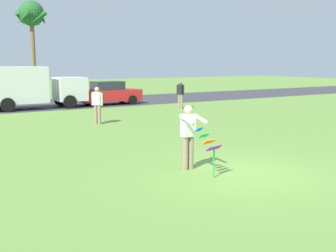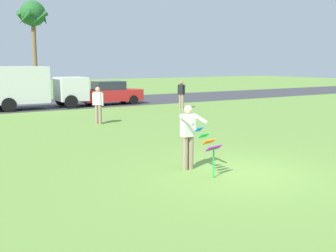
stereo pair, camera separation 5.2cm
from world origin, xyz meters
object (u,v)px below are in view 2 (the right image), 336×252
Objects in this scene: person_kite_flyer at (188,135)px; parked_car_red at (110,93)px; kite_held at (209,144)px; parked_truck_white_box at (25,86)px; person_walker_near at (98,104)px; person_walker_far at (181,94)px; palm_tree_right_near at (33,17)px.

person_kite_flyer reaches higher than parked_car_red.
kite_held is 18.07m from parked_truck_white_box.
person_walker_near is (-4.24, -8.09, 0.16)m from parked_car_red.
person_kite_flyer is 1.00× the size of person_walker_far.
parked_car_red is 2.44× the size of person_walker_far.
person_walker_near is at bearing -80.29° from parked_truck_white_box.
person_walker_near is (1.22, 9.12, -0.02)m from person_kite_flyer.
palm_tree_right_near reaches higher than person_walker_near.
person_walker_near is 7.78m from person_walker_far.
person_walker_far is at bearing -59.51° from parked_car_red.
palm_tree_right_near is 16.67m from person_walker_far.
palm_tree_right_near is 4.61× the size of person_walker_near.
parked_truck_white_box reaches higher than person_walker_near.
person_walker_far is at bearing -29.03° from parked_truck_white_box.
parked_truck_white_box reaches higher than person_kite_flyer.
palm_tree_right_near reaches higher than person_kite_flyer.
person_walker_far reaches higher than parked_car_red.
palm_tree_right_near reaches higher than parked_car_red.
kite_held is at bearing -96.81° from person_walker_near.
parked_truck_white_box is (-0.17, 17.21, 0.46)m from person_kite_flyer.
person_walker_far is at bearing 58.68° from kite_held.
parked_car_red is at bearing 62.31° from person_walker_near.
palm_tree_right_near reaches higher than person_walker_far.
person_walker_near is at bearing 83.19° from kite_held.
palm_tree_right_near is at bearing 83.49° from person_kite_flyer.
parked_car_red reaches higher than kite_held.
parked_truck_white_box is 3.88× the size of person_walker_far.
person_walker_far is at bearing 26.30° from person_walker_near.
parked_truck_white_box is at bearing 180.00° from parked_car_red.
parked_car_red is at bearing -0.00° from parked_truck_white_box.
parked_car_red is (5.43, 18.05, -0.07)m from kite_held.
palm_tree_right_near is 19.23m from person_walker_near.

